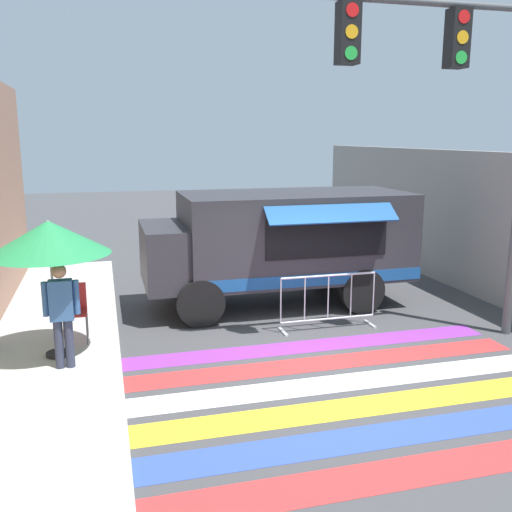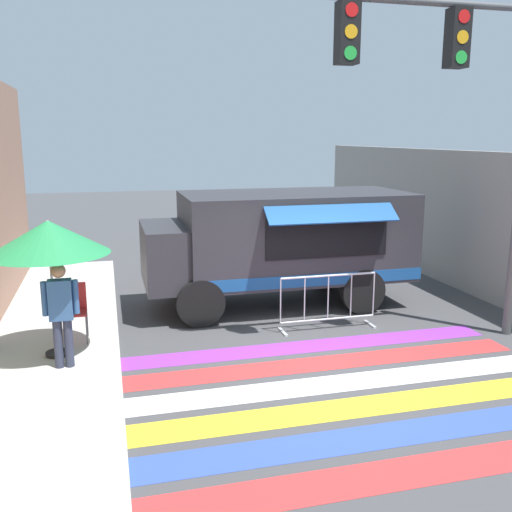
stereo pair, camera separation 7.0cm
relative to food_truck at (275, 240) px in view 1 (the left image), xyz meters
The scene contains 9 objects.
ground_plane 3.51m from the food_truck, 92.14° to the right, with size 60.00×60.00×0.00m, color #424244.
concrete_wall_right 4.61m from the food_truck, ahead, with size 0.20×16.00×3.21m.
crosswalk_painted 4.66m from the food_truck, 91.55° to the right, with size 6.40×4.36×0.01m.
food_truck is the anchor object (origin of this frame).
traffic_signal_pole 4.59m from the food_truck, 53.02° to the right, with size 4.34×0.29×5.97m.
patio_umbrella 4.84m from the food_truck, 152.82° to the right, with size 1.83×1.83×2.16m.
folding_chair 4.35m from the food_truck, 159.17° to the right, with size 0.42×0.42×0.98m.
vendor_person 4.95m from the food_truck, 146.69° to the right, with size 0.53×0.21×1.59m.
barricade_front 2.04m from the food_truck, 74.47° to the right, with size 1.87×0.44×1.04m.
Camera 1 is at (-3.33, -8.01, 3.54)m, focal length 40.00 mm.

